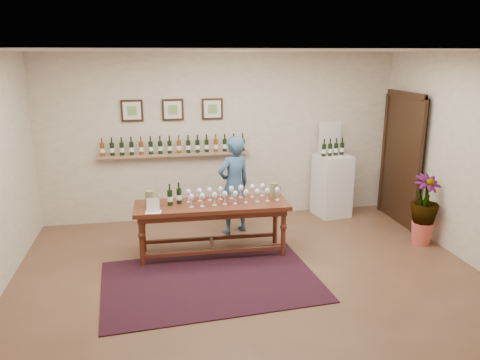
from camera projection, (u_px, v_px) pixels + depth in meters
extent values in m
plane|color=brown|center=(252.00, 280.00, 5.90)|extent=(6.00, 6.00, 0.00)
plane|color=beige|center=(221.00, 137.00, 7.91)|extent=(6.00, 0.00, 6.00)
plane|color=beige|center=(330.00, 263.00, 3.17)|extent=(6.00, 0.00, 6.00)
plane|color=beige|center=(478.00, 162.00, 6.07)|extent=(0.00, 5.00, 5.00)
plane|color=silver|center=(253.00, 51.00, 5.17)|extent=(6.00, 6.00, 0.00)
cube|color=tan|center=(175.00, 154.00, 7.74)|extent=(2.50, 0.16, 0.04)
cube|color=black|center=(404.00, 160.00, 7.77)|extent=(0.10, 1.00, 2.10)
cube|color=black|center=(401.00, 160.00, 7.76)|extent=(0.04, 1.12, 2.22)
cube|color=black|center=(132.00, 111.00, 7.50)|extent=(0.35, 0.03, 0.35)
cube|color=silver|center=(132.00, 111.00, 7.48)|extent=(0.28, 0.01, 0.28)
cube|color=#759A4D|center=(132.00, 111.00, 7.48)|extent=(0.15, 0.00, 0.15)
cube|color=black|center=(173.00, 110.00, 7.61)|extent=(0.35, 0.03, 0.35)
cube|color=silver|center=(173.00, 110.00, 7.60)|extent=(0.28, 0.01, 0.28)
cube|color=#759A4D|center=(173.00, 110.00, 7.59)|extent=(0.15, 0.00, 0.15)
cube|color=black|center=(212.00, 109.00, 7.73)|extent=(0.35, 0.03, 0.35)
cube|color=silver|center=(212.00, 109.00, 7.71)|extent=(0.28, 0.01, 0.28)
cube|color=#759A4D|center=(213.00, 109.00, 7.71)|extent=(0.15, 0.00, 0.15)
cube|color=#44120C|center=(211.00, 281.00, 5.87)|extent=(2.79, 1.96, 0.01)
cube|color=#442211|center=(212.00, 205.00, 6.50)|extent=(2.15, 0.73, 0.06)
cube|color=#442211|center=(212.00, 210.00, 6.52)|extent=(2.03, 0.61, 0.10)
cylinder|color=#442211|center=(142.00, 242.00, 6.21)|extent=(0.07, 0.07, 0.70)
cylinder|color=#442211|center=(283.00, 233.00, 6.52)|extent=(0.07, 0.07, 0.70)
cylinder|color=#442211|center=(143.00, 229.00, 6.68)|extent=(0.07, 0.07, 0.70)
cylinder|color=#442211|center=(275.00, 221.00, 6.98)|extent=(0.07, 0.07, 0.70)
cube|color=#442211|center=(214.00, 252.00, 6.42)|extent=(1.94, 0.09, 0.05)
cube|color=#442211|center=(211.00, 238.00, 6.88)|extent=(1.94, 0.09, 0.05)
cube|color=#442211|center=(213.00, 245.00, 6.65)|extent=(0.06, 0.49, 0.05)
cube|color=silver|center=(153.00, 205.00, 6.12)|extent=(0.22, 0.17, 0.18)
cube|color=white|center=(332.00, 185.00, 8.17)|extent=(0.63, 0.63, 1.08)
cube|color=silver|center=(330.00, 137.00, 8.09)|extent=(0.42, 0.10, 0.59)
cone|color=#CC5344|center=(422.00, 233.00, 7.00)|extent=(0.32, 0.32, 0.34)
imported|color=#1B3E19|center=(425.00, 204.00, 6.88)|extent=(0.56, 0.56, 0.58)
imported|color=#325476|center=(234.00, 185.00, 7.30)|extent=(0.67, 0.57, 1.56)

